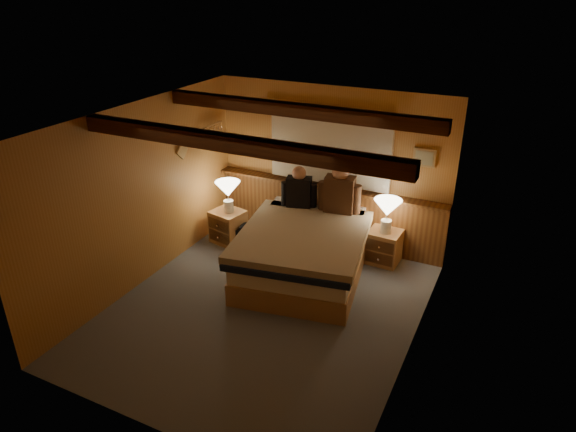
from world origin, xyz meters
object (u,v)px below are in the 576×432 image
Objects in this scene: nightstand_right at (384,247)px; person_left at (299,190)px; lamp_right at (387,210)px; person_right at (340,192)px; bed at (304,251)px; lamp_left at (228,191)px; nightstand_left at (228,227)px; duffel_bag at (244,235)px.

person_left reaches higher than nightstand_right.
person_right is (-0.69, -0.05, 0.16)m from lamp_right.
lamp_left is (-1.44, 0.39, 0.49)m from bed.
nightstand_left is 2.47m from lamp_right.
lamp_right is at bearing -5.48° from duffel_bag.
lamp_right is 1.30m from person_left.
bed is at bearing -75.02° from person_left.
nightstand_left is 0.60m from lamp_left.
lamp_left is at bearing 12.61° from nightstand_left.
person_right reaches higher than bed.
person_left is (-1.29, -0.13, 0.11)m from lamp_right.
nightstand_left is at bearing 155.01° from bed.
bed is 1.31m from duffel_bag.
lamp_left is 0.77× the size of person_left.
bed is 3.11× the size of person_right.
person_left is 1.17m from duffel_bag.
nightstand_left is 0.28m from duffel_bag.
duffel_bag is at bearing -166.79° from nightstand_right.
lamp_left is (0.03, 0.00, 0.60)m from nightstand_left.
lamp_left reaches higher than nightstand_left.
nightstand_left is 1.10× the size of lamp_left.
lamp_right reaches higher than duffel_bag.
nightstand_right is at bearing -8.51° from person_left.
duffel_bag is (-1.22, 0.43, -0.22)m from bed.
person_left reaches higher than lamp_right.
nightstand_left is at bearing -167.10° from nightstand_right.
bed is at bearing -134.32° from nightstand_right.
person_left is at bearing 0.85° from duffel_bag.
nightstand_right is 1.47m from person_left.
nightstand_right is at bearing 111.26° from lamp_right.
nightstand_left reaches higher than nightstand_right.
person_right is at bearing -2.67° from duffel_bag.
lamp_left is at bearing 179.10° from person_left.
nightstand_left is 0.85× the size of person_left.
lamp_left is 1.08m from person_left.
nightstand_right is 1.00× the size of lamp_left.
nightstand_right is 0.97× the size of lamp_right.
lamp_left is 0.98× the size of lamp_right.
person_right is at bearing 12.23° from lamp_left.
lamp_right is 0.79× the size of person_left.
nightstand_right is 0.66× the size of person_right.
lamp_left is at bearing -176.04° from person_right.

